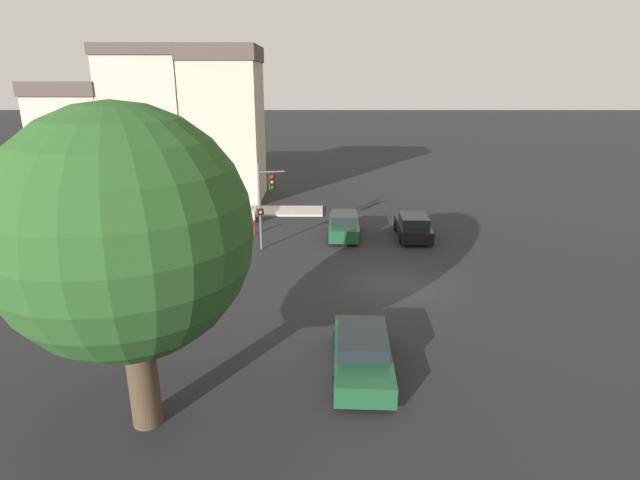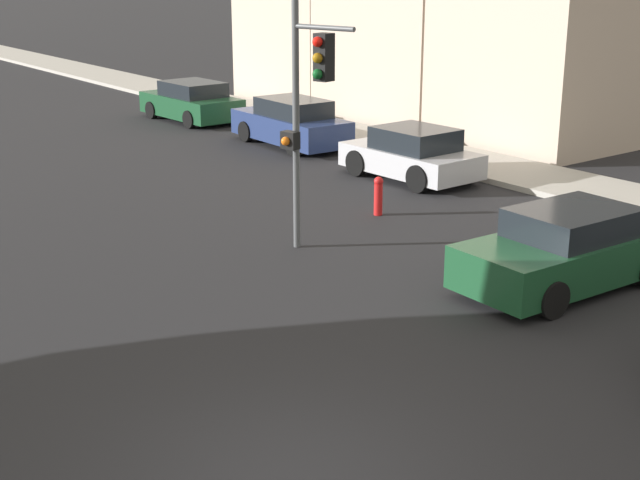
{
  "view_description": "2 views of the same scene",
  "coord_description": "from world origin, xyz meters",
  "px_view_note": "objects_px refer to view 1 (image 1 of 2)",
  "views": [
    {
      "loc": [
        -22.29,
        3.52,
        9.34
      ],
      "look_at": [
        1.46,
        3.6,
        1.75
      ],
      "focal_mm": 28.0,
      "sensor_mm": 36.0,
      "label": 1
    },
    {
      "loc": [
        -5.17,
        -7.28,
        5.72
      ],
      "look_at": [
        3.19,
        3.61,
        1.38
      ],
      "focal_mm": 50.0,
      "sensor_mm": 36.0,
      "label": 2
    }
  ],
  "objects_px": {
    "crossing_car_1": "(362,353)",
    "crossing_car_2": "(413,227)",
    "crossing_car_0": "(344,226)",
    "street_tree": "(125,234)",
    "traffic_signal": "(266,195)",
    "parked_car_0": "(229,212)",
    "parked_car_1": "(147,211)",
    "parked_car_2": "(59,212)",
    "fire_hydrant": "(254,227)"
  },
  "relations": [
    {
      "from": "crossing_car_2",
      "to": "parked_car_2",
      "type": "relative_size",
      "value": 1.02
    },
    {
      "from": "street_tree",
      "to": "parked_car_0",
      "type": "height_order",
      "value": "street_tree"
    },
    {
      "from": "parked_car_0",
      "to": "fire_hydrant",
      "type": "xyz_separation_m",
      "value": [
        -3.06,
        -2.15,
        -0.19
      ]
    },
    {
      "from": "traffic_signal",
      "to": "crossing_car_1",
      "type": "height_order",
      "value": "traffic_signal"
    },
    {
      "from": "crossing_car_2",
      "to": "street_tree",
      "type": "bearing_deg",
      "value": 150.64
    },
    {
      "from": "traffic_signal",
      "to": "crossing_car_0",
      "type": "height_order",
      "value": "traffic_signal"
    },
    {
      "from": "crossing_car_0",
      "to": "traffic_signal",
      "type": "bearing_deg",
      "value": -59.74
    },
    {
      "from": "crossing_car_1",
      "to": "crossing_car_2",
      "type": "distance_m",
      "value": 15.67
    },
    {
      "from": "parked_car_0",
      "to": "traffic_signal",
      "type": "bearing_deg",
      "value": 117.17
    },
    {
      "from": "crossing_car_1",
      "to": "crossing_car_2",
      "type": "bearing_deg",
      "value": 165.96
    },
    {
      "from": "crossing_car_2",
      "to": "fire_hydrant",
      "type": "height_order",
      "value": "crossing_car_2"
    },
    {
      "from": "street_tree",
      "to": "crossing_car_2",
      "type": "height_order",
      "value": "street_tree"
    },
    {
      "from": "parked_car_0",
      "to": "parked_car_2",
      "type": "xyz_separation_m",
      "value": [
        -0.12,
        11.72,
        0.01
      ]
    },
    {
      "from": "traffic_signal",
      "to": "crossing_car_2",
      "type": "xyz_separation_m",
      "value": [
        2.31,
        -8.86,
        -2.5
      ]
    },
    {
      "from": "parked_car_2",
      "to": "fire_hydrant",
      "type": "distance_m",
      "value": 14.17
    },
    {
      "from": "parked_car_1",
      "to": "crossing_car_1",
      "type": "bearing_deg",
      "value": 127.32
    },
    {
      "from": "crossing_car_2",
      "to": "parked_car_0",
      "type": "xyz_separation_m",
      "value": [
        3.65,
        12.15,
        -0.0
      ]
    },
    {
      "from": "crossing_car_2",
      "to": "parked_car_0",
      "type": "relative_size",
      "value": 1.15
    },
    {
      "from": "traffic_signal",
      "to": "parked_car_1",
      "type": "distance_m",
      "value": 11.1
    },
    {
      "from": "traffic_signal",
      "to": "street_tree",
      "type": "bearing_deg",
      "value": -19.76
    },
    {
      "from": "traffic_signal",
      "to": "parked_car_2",
      "type": "relative_size",
      "value": 1.14
    },
    {
      "from": "parked_car_0",
      "to": "parked_car_1",
      "type": "height_order",
      "value": "parked_car_1"
    },
    {
      "from": "crossing_car_1",
      "to": "crossing_car_2",
      "type": "height_order",
      "value": "crossing_car_2"
    },
    {
      "from": "street_tree",
      "to": "crossing_car_2",
      "type": "relative_size",
      "value": 1.99
    },
    {
      "from": "street_tree",
      "to": "crossing_car_1",
      "type": "xyz_separation_m",
      "value": [
        2.75,
        -6.34,
        -5.01
      ]
    },
    {
      "from": "traffic_signal",
      "to": "crossing_car_1",
      "type": "distance_m",
      "value": 13.76
    },
    {
      "from": "parked_car_2",
      "to": "fire_hydrant",
      "type": "relative_size",
      "value": 4.77
    },
    {
      "from": "crossing_car_0",
      "to": "crossing_car_2",
      "type": "xyz_separation_m",
      "value": [
        -0.12,
        -4.3,
        -0.02
      ]
    },
    {
      "from": "crossing_car_0",
      "to": "crossing_car_2",
      "type": "relative_size",
      "value": 0.95
    },
    {
      "from": "parked_car_0",
      "to": "parked_car_2",
      "type": "relative_size",
      "value": 0.89
    },
    {
      "from": "crossing_car_0",
      "to": "fire_hydrant",
      "type": "height_order",
      "value": "crossing_car_0"
    },
    {
      "from": "crossing_car_1",
      "to": "fire_hydrant",
      "type": "bearing_deg",
      "value": -158.06
    },
    {
      "from": "parked_car_1",
      "to": "parked_car_0",
      "type": "bearing_deg",
      "value": -179.16
    },
    {
      "from": "crossing_car_2",
      "to": "fire_hydrant",
      "type": "distance_m",
      "value": 10.02
    },
    {
      "from": "street_tree",
      "to": "crossing_car_0",
      "type": "height_order",
      "value": "street_tree"
    },
    {
      "from": "street_tree",
      "to": "fire_hydrant",
      "type": "relative_size",
      "value": 9.72
    },
    {
      "from": "crossing_car_0",
      "to": "crossing_car_2",
      "type": "height_order",
      "value": "crossing_car_0"
    },
    {
      "from": "crossing_car_0",
      "to": "parked_car_2",
      "type": "distance_m",
      "value": 19.85
    },
    {
      "from": "street_tree",
      "to": "crossing_car_2",
      "type": "bearing_deg",
      "value": -30.95
    },
    {
      "from": "street_tree",
      "to": "parked_car_0",
      "type": "bearing_deg",
      "value": 3.93
    },
    {
      "from": "traffic_signal",
      "to": "crossing_car_0",
      "type": "distance_m",
      "value": 5.73
    },
    {
      "from": "crossing_car_2",
      "to": "parked_car_2",
      "type": "bearing_deg",
      "value": 83.18
    },
    {
      "from": "crossing_car_1",
      "to": "parked_car_1",
      "type": "height_order",
      "value": "parked_car_1"
    },
    {
      "from": "crossing_car_0",
      "to": "fire_hydrant",
      "type": "xyz_separation_m",
      "value": [
        0.47,
        5.7,
        -0.21
      ]
    },
    {
      "from": "crossing_car_2",
      "to": "parked_car_0",
      "type": "distance_m",
      "value": 12.68
    },
    {
      "from": "street_tree",
      "to": "parked_car_1",
      "type": "distance_m",
      "value": 23.22
    },
    {
      "from": "parked_car_1",
      "to": "fire_hydrant",
      "type": "height_order",
      "value": "parked_car_1"
    },
    {
      "from": "traffic_signal",
      "to": "parked_car_1",
      "type": "relative_size",
      "value": 1.1
    },
    {
      "from": "parked_car_2",
      "to": "fire_hydrant",
      "type": "xyz_separation_m",
      "value": [
        -2.94,
        -13.86,
        -0.2
      ]
    },
    {
      "from": "traffic_signal",
      "to": "parked_car_0",
      "type": "relative_size",
      "value": 1.28
    }
  ]
}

